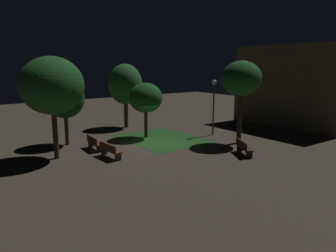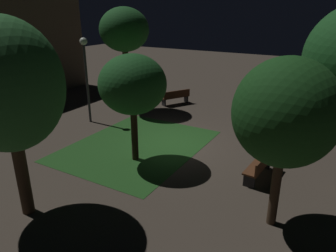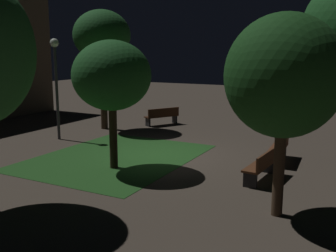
# 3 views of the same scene
# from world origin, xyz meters

# --- Properties ---
(ground_plane) EXTENTS (60.00, 60.00, 0.00)m
(ground_plane) POSITION_xyz_m (0.00, 0.00, 0.00)
(ground_plane) COLOR #473D33
(grass_lawn) EXTENTS (6.51, 5.05, 0.01)m
(grass_lawn) POSITION_xyz_m (-1.01, 1.25, 0.01)
(grass_lawn) COLOR #23511E
(grass_lawn) RESTS_ON ground
(bench_path_side) EXTENTS (1.83, 0.61, 0.88)m
(bench_path_side) POSITION_xyz_m (-1.13, -3.99, 0.48)
(bench_path_side) COLOR #512D19
(bench_path_side) RESTS_ON ground
(bench_front_left) EXTENTS (1.83, 0.60, 0.88)m
(bench_front_left) POSITION_xyz_m (1.13, -3.99, 0.48)
(bench_front_left) COLOR brown
(bench_front_left) RESTS_ON ground
(bench_lawn_edge) EXTENTS (1.80, 1.31, 0.88)m
(bench_lawn_edge) POSITION_xyz_m (5.27, 2.81, 0.48)
(bench_lawn_edge) COLOR #422314
(bench_lawn_edge) RESTS_ON ground
(tree_near_wall) EXTENTS (2.69, 2.69, 5.62)m
(tree_near_wall) POSITION_xyz_m (3.12, 4.85, 4.38)
(tree_near_wall) COLOR #38281C
(tree_near_wall) RESTS_ON ground
(tree_lawn_side) EXTENTS (2.86, 2.86, 5.42)m
(tree_lawn_side) POSITION_xyz_m (-6.42, 1.26, 3.68)
(tree_lawn_side) COLOR #423021
(tree_lawn_side) RESTS_ON ground
(tree_back_right) EXTENTS (2.58, 2.58, 4.52)m
(tree_back_right) POSITION_xyz_m (-3.44, -4.93, 3.15)
(tree_back_right) COLOR #423021
(tree_back_right) RESTS_ON ground
(tree_right_canopy) EXTENTS (2.46, 2.46, 4.05)m
(tree_right_canopy) POSITION_xyz_m (-2.11, 0.56, 2.94)
(tree_right_canopy) COLOR #2D2116
(tree_right_canopy) RESTS_ON ground
(lamp_post_near_wall) EXTENTS (0.36, 0.36, 4.22)m
(lamp_post_near_wall) POSITION_xyz_m (0.28, 5.12, 2.90)
(lamp_post_near_wall) COLOR #333338
(lamp_post_near_wall) RESTS_ON ground
(building_wall_backdrop) EXTENTS (9.89, 0.80, 6.98)m
(building_wall_backdrop) POSITION_xyz_m (1.64, 11.84, 3.49)
(building_wall_backdrop) COLOR brown
(building_wall_backdrop) RESTS_ON ground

